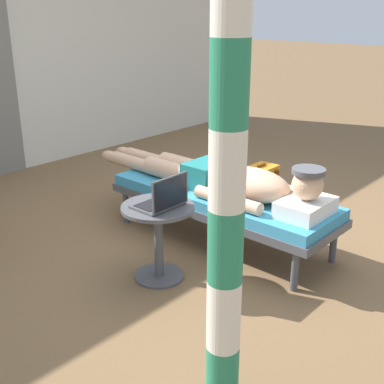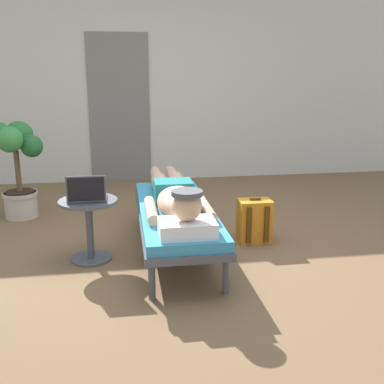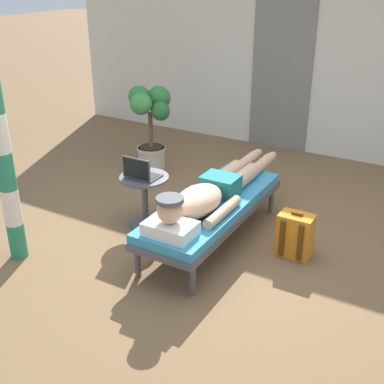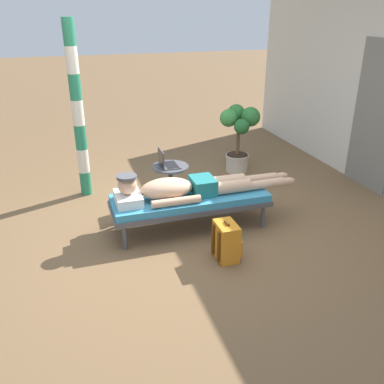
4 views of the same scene
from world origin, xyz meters
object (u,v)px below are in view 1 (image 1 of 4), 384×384
at_px(lounge_chair, 222,199).
at_px(side_table, 158,229).
at_px(porch_post, 227,170).
at_px(person_reclining, 227,179).
at_px(backpack, 260,188).
at_px(laptop, 163,199).

bearing_deg(lounge_chair, side_table, -176.49).
bearing_deg(porch_post, side_table, 58.74).
distance_m(side_table, porch_post, 1.47).
bearing_deg(person_reclining, side_table, 179.86).
xyz_separation_m(lounge_chair, backpack, (0.75, 0.16, -0.15)).
relative_size(side_table, porch_post, 0.23).
height_order(person_reclining, laptop, laptop).
distance_m(lounge_chair, person_reclining, 0.18).
xyz_separation_m(side_table, laptop, (0.00, -0.05, 0.23)).
distance_m(person_reclining, side_table, 0.74).
height_order(lounge_chair, laptop, laptop).
xyz_separation_m(lounge_chair, person_reclining, (0.00, -0.05, 0.17)).
bearing_deg(backpack, person_reclining, -164.77).
relative_size(lounge_chair, laptop, 5.93).
height_order(lounge_chair, porch_post, porch_post).
xyz_separation_m(lounge_chair, porch_post, (-1.37, -1.10, 0.81)).
xyz_separation_m(person_reclining, side_table, (-0.72, 0.00, -0.16)).
bearing_deg(laptop, backpack, 9.77).
relative_size(lounge_chair, side_table, 3.51).
xyz_separation_m(backpack, porch_post, (-2.12, -1.26, 0.95)).
xyz_separation_m(person_reclining, backpack, (0.75, 0.20, -0.32)).
bearing_deg(lounge_chair, laptop, -172.48).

